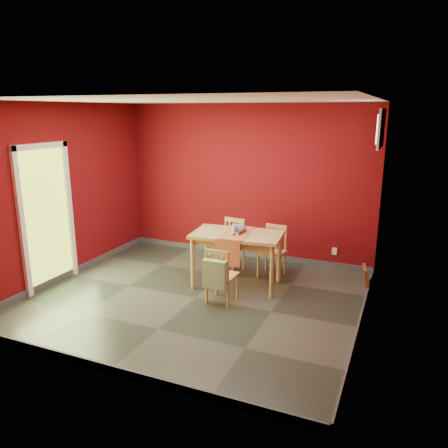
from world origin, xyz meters
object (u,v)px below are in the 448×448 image
at_px(dining_table, 237,240).
at_px(chair_far_left, 231,245).
at_px(chair_far_right, 273,250).
at_px(picture_frame, 366,278).
at_px(chair_near, 221,275).
at_px(tote_bag, 215,274).
at_px(cat, 239,227).

distance_m(dining_table, chair_far_left, 0.70).
relative_size(chair_far_right, picture_frame, 2.18).
xyz_separation_m(chair_far_right, picture_frame, (1.45, -0.04, -0.24)).
xyz_separation_m(dining_table, chair_near, (0.03, -0.67, -0.31)).
relative_size(chair_near, tote_bag, 1.76).
height_order(cat, picture_frame, cat).
xyz_separation_m(cat, picture_frame, (1.81, 0.55, -0.74)).
distance_m(chair_far_right, cat, 0.85).
bearing_deg(cat, chair_far_left, 117.61).
relative_size(tote_bag, picture_frame, 1.21).
relative_size(cat, picture_frame, 1.02).
height_order(dining_table, chair_far_right, dining_table).
distance_m(dining_table, picture_frame, 1.98).
xyz_separation_m(chair_far_right, tote_bag, (-0.35, -1.48, 0.07)).
bearing_deg(cat, picture_frame, 11.79).
distance_m(chair_far_left, chair_near, 1.27).
bearing_deg(chair_near, chair_far_left, 106.32).
distance_m(chair_near, cat, 0.85).
bearing_deg(picture_frame, cat, -162.94).
distance_m(chair_far_left, chair_far_right, 0.71).
bearing_deg(picture_frame, dining_table, -162.59).
bearing_deg(tote_bag, chair_far_left, 103.99).
height_order(dining_table, chair_near, dining_table).
distance_m(dining_table, chair_far_right, 0.78).
relative_size(tote_bag, cat, 1.18).
xyz_separation_m(tote_bag, cat, (-0.01, 0.89, 0.43)).
relative_size(chair_far_left, chair_near, 1.09).
xyz_separation_m(chair_far_left, picture_frame, (2.15, 0.02, -0.26)).
bearing_deg(picture_frame, tote_bag, -141.32).
xyz_separation_m(chair_far_left, cat, (0.35, -0.54, 0.47)).
bearing_deg(chair_far_left, dining_table, -59.20).
bearing_deg(dining_table, chair_near, -87.67).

